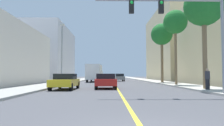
% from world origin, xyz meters
% --- Properties ---
extents(ground, '(192.00, 192.00, 0.00)m').
position_xyz_m(ground, '(0.00, 42.00, 0.00)').
color(ground, '#47474C').
extents(sidewalk_left, '(3.49, 168.00, 0.15)m').
position_xyz_m(sidewalk_left, '(-7.89, 42.00, 0.07)').
color(sidewalk_left, '#9E9B93').
rests_on(sidewalk_left, ground).
extents(sidewalk_right, '(3.49, 168.00, 0.15)m').
position_xyz_m(sidewalk_right, '(7.89, 42.00, 0.07)').
color(sidewalk_right, '#B2ADA3').
rests_on(sidewalk_right, ground).
extents(lane_marking_center, '(0.16, 144.00, 0.01)m').
position_xyz_m(lane_marking_center, '(0.00, 42.00, 0.00)').
color(lane_marking_center, yellow).
rests_on(lane_marking_center, ground).
extents(building_left_far, '(11.24, 21.85, 12.79)m').
position_xyz_m(building_left_far, '(-16.61, 49.32, 6.40)').
color(building_left_far, silver).
rests_on(building_left_far, ground).
extents(building_right_far, '(15.84, 26.41, 17.16)m').
position_xyz_m(building_right_far, '(18.91, 49.68, 8.58)').
color(building_right_far, beige).
rests_on(building_right_far, ground).
extents(traffic_signal_mast, '(8.32, 0.36, 6.58)m').
position_xyz_m(traffic_signal_mast, '(4.14, 9.24, 4.82)').
color(traffic_signal_mast, gray).
rests_on(traffic_signal_mast, sidewalk_right).
extents(street_lamp, '(0.56, 0.28, 7.54)m').
position_xyz_m(street_lamp, '(-6.64, 22.33, 4.34)').
color(street_lamp, gray).
rests_on(street_lamp, sidewalk_left).
extents(palm_near, '(3.34, 3.34, 8.65)m').
position_xyz_m(palm_near, '(7.27, 13.48, 7.03)').
color(palm_near, brown).
rests_on(palm_near, sidewalk_right).
extents(palm_mid, '(2.85, 2.85, 8.91)m').
position_xyz_m(palm_mid, '(7.18, 21.00, 7.53)').
color(palm_mid, brown).
rests_on(palm_mid, sidewalk_right).
extents(palm_far, '(3.32, 3.32, 9.07)m').
position_xyz_m(palm_far, '(7.40, 28.52, 7.44)').
color(palm_far, brown).
rests_on(palm_far, sidewalk_right).
extents(car_yellow, '(2.07, 4.36, 1.40)m').
position_xyz_m(car_yellow, '(-4.70, 14.94, 0.73)').
color(car_yellow, gold).
rests_on(car_yellow, ground).
extents(car_gray, '(2.02, 4.11, 1.51)m').
position_xyz_m(car_gray, '(1.36, 39.18, 0.77)').
color(car_gray, slate).
rests_on(car_gray, ground).
extents(car_red, '(2.06, 3.96, 1.41)m').
position_xyz_m(car_red, '(-1.11, 16.07, 0.73)').
color(car_red, red).
rests_on(car_red, ground).
extents(delivery_truck, '(2.75, 9.05, 3.09)m').
position_xyz_m(delivery_truck, '(-3.38, 35.10, 1.65)').
color(delivery_truck, silver).
rests_on(delivery_truck, ground).
extents(pedestrian, '(0.38, 0.38, 1.67)m').
position_xyz_m(pedestrian, '(6.97, 12.45, 0.98)').
color(pedestrian, black).
rests_on(pedestrian, sidewalk_right).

